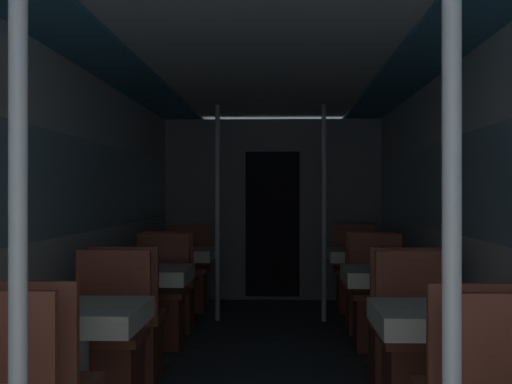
{
  "coord_description": "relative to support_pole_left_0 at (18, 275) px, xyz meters",
  "views": [
    {
      "loc": [
        0.12,
        -1.1,
        1.27
      ],
      "look_at": [
        -0.02,
        2.57,
        1.28
      ],
      "focal_mm": 50.0,
      "sensor_mm": 36.0,
      "label": 1
    }
  ],
  "objects": [
    {
      "name": "chair_right_near_2",
      "position": [
        1.43,
        2.98,
        -0.78
      ],
      "size": [
        0.45,
        0.45,
        0.93
      ],
      "color": "brown",
      "rests_on": "ground_plane"
    },
    {
      "name": "wall_right",
      "position": [
        1.83,
        2.94,
        0.04
      ],
      "size": [
        0.05,
        9.93,
        2.14
      ],
      "color": "silver",
      "rests_on": "ground_plane"
    },
    {
      "name": "dining_table_left_2",
      "position": [
        -0.37,
        3.56,
        -0.47
      ],
      "size": [
        0.66,
        0.66,
        0.71
      ],
      "color": "#4C4C51",
      "rests_on": "ground_plane"
    },
    {
      "name": "support_pole_left_0",
      "position": [
        0.0,
        0.0,
        0.0
      ],
      "size": [
        0.05,
        0.05,
        2.14
      ],
      "color": "silver",
      "rests_on": "ground_plane"
    },
    {
      "name": "wall_left",
      "position": [
        -0.78,
        2.94,
        0.04
      ],
      "size": [
        0.05,
        9.93,
        2.14
      ],
      "color": "silver",
      "rests_on": "ground_plane"
    },
    {
      "name": "chair_right_far_2",
      "position": [
        1.43,
        4.13,
        -0.78
      ],
      "size": [
        0.45,
        0.45,
        0.93
      ],
      "rotation": [
        0.0,
        0.0,
        3.14
      ],
      "color": "brown",
      "rests_on": "ground_plane"
    },
    {
      "name": "support_pole_left_3",
      "position": [
        0.0,
        5.33,
        0.0
      ],
      "size": [
        0.05,
        0.05,
        2.14
      ],
      "color": "silver",
      "rests_on": "ground_plane"
    },
    {
      "name": "chair_left_near_3",
      "position": [
        -0.37,
        4.76,
        -0.78
      ],
      "size": [
        0.45,
        0.45,
        0.93
      ],
      "color": "brown",
      "rests_on": "ground_plane"
    },
    {
      "name": "chair_left_far_1",
      "position": [
        -0.37,
        2.35,
        -0.78
      ],
      "size": [
        0.45,
        0.45,
        0.93
      ],
      "rotation": [
        0.0,
        0.0,
        3.14
      ],
      "color": "brown",
      "rests_on": "ground_plane"
    },
    {
      "name": "bulkhead_far",
      "position": [
        0.53,
        6.74,
        -0.0
      ],
      "size": [
        2.56,
        0.09,
        2.14
      ],
      "color": "slate",
      "rests_on": "ground_plane"
    },
    {
      "name": "dining_table_right_1",
      "position": [
        1.43,
        1.78,
        -0.47
      ],
      "size": [
        0.66,
        0.66,
        0.71
      ],
      "color": "#4C4C51",
      "rests_on": "ground_plane"
    },
    {
      "name": "support_pole_right_0",
      "position": [
        1.06,
        0.0,
        0.0
      ],
      "size": [
        0.05,
        0.05,
        2.14
      ],
      "color": "silver",
      "rests_on": "ground_plane"
    },
    {
      "name": "chair_right_far_1",
      "position": [
        1.43,
        2.35,
        -0.78
      ],
      "size": [
        0.45,
        0.45,
        0.93
      ],
      "rotation": [
        0.0,
        0.0,
        3.14
      ],
      "color": "brown",
      "rests_on": "ground_plane"
    },
    {
      "name": "chair_left_near_2",
      "position": [
        -0.37,
        2.98,
        -0.78
      ],
      "size": [
        0.45,
        0.45,
        0.93
      ],
      "color": "brown",
      "rests_on": "ground_plane"
    },
    {
      "name": "chair_right_far_3",
      "position": [
        1.43,
        5.91,
        -0.78
      ],
      "size": [
        0.45,
        0.45,
        0.93
      ],
      "rotation": [
        0.0,
        0.0,
        3.14
      ],
      "color": "brown",
      "rests_on": "ground_plane"
    },
    {
      "name": "dining_table_right_2",
      "position": [
        1.43,
        3.56,
        -0.47
      ],
      "size": [
        0.66,
        0.66,
        0.71
      ],
      "color": "#4C4C51",
      "rests_on": "ground_plane"
    },
    {
      "name": "ceiling_panel",
      "position": [
        0.53,
        2.94,
        1.11
      ],
      "size": [
        2.61,
        9.93,
        0.07
      ],
      "color": "silver",
      "rests_on": "wall_left"
    },
    {
      "name": "dining_table_left_1",
      "position": [
        -0.37,
        1.78,
        -0.47
      ],
      "size": [
        0.66,
        0.66,
        0.71
      ],
      "color": "#4C4C51",
      "rests_on": "ground_plane"
    },
    {
      "name": "chair_right_near_3",
      "position": [
        1.43,
        4.76,
        -0.78
      ],
      "size": [
        0.45,
        0.45,
        0.93
      ],
      "color": "brown",
      "rests_on": "ground_plane"
    },
    {
      "name": "chair_left_far_2",
      "position": [
        -0.37,
        4.13,
        -0.78
      ],
      "size": [
        0.45,
        0.45,
        0.93
      ],
      "rotation": [
        0.0,
        0.0,
        3.14
      ],
      "color": "brown",
      "rests_on": "ground_plane"
    },
    {
      "name": "chair_left_far_3",
      "position": [
        -0.37,
        5.91,
        -0.78
      ],
      "size": [
        0.45,
        0.45,
        0.93
      ],
      "rotation": [
        0.0,
        0.0,
        3.14
      ],
      "color": "brown",
      "rests_on": "ground_plane"
    },
    {
      "name": "support_pole_right_3",
      "position": [
        1.06,
        5.33,
        0.0
      ],
      "size": [
        0.05,
        0.05,
        2.14
      ],
      "color": "silver",
      "rests_on": "ground_plane"
    },
    {
      "name": "dining_table_left_3",
      "position": [
        -0.37,
        5.33,
        -0.47
      ],
      "size": [
        0.66,
        0.66,
        0.71
      ],
      "color": "#4C4C51",
      "rests_on": "ground_plane"
    },
    {
      "name": "dining_table_right_3",
      "position": [
        1.43,
        5.33,
        -0.47
      ],
      "size": [
        0.66,
        0.66,
        0.71
      ],
      "color": "#4C4C51",
      "rests_on": "ground_plane"
    }
  ]
}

